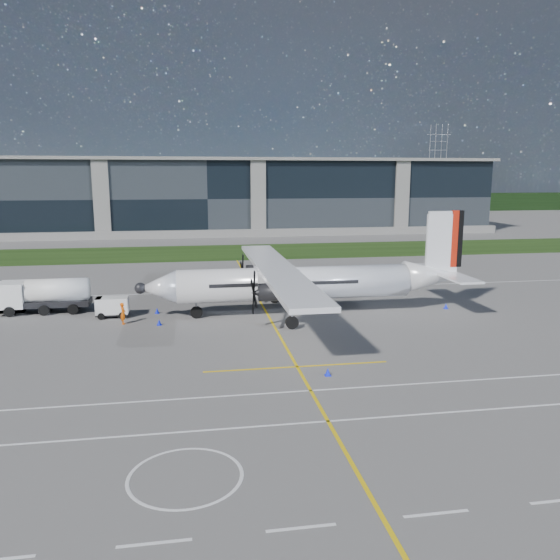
# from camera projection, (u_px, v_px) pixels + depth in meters

# --- Properties ---
(ground) EXTENTS (400.00, 400.00, 0.00)m
(ground) POSITION_uv_depth(u_px,v_px,m) (216.00, 260.00, 79.06)
(ground) COLOR #5E5B59
(ground) RESTS_ON ground
(grass_strip) EXTENTS (400.00, 18.00, 0.04)m
(grass_strip) POSITION_uv_depth(u_px,v_px,m) (213.00, 252.00, 86.81)
(grass_strip) COLOR black
(grass_strip) RESTS_ON ground
(terminal_building) EXTENTS (120.00, 20.00, 15.00)m
(terminal_building) POSITION_uv_depth(u_px,v_px,m) (206.00, 197.00, 116.41)
(terminal_building) COLOR black
(terminal_building) RESTS_ON ground
(tree_line) EXTENTS (400.00, 6.00, 6.00)m
(tree_line) POSITION_uv_depth(u_px,v_px,m) (201.00, 204.00, 175.40)
(tree_line) COLOR black
(tree_line) RESTS_ON ground
(pylon_east) EXTENTS (9.00, 4.60, 30.00)m
(pylon_east) POSITION_uv_depth(u_px,v_px,m) (437.00, 167.00, 196.37)
(pylon_east) COLOR gray
(pylon_east) RESTS_ON ground
(yellow_taxiway_centerline) EXTENTS (0.20, 70.00, 0.01)m
(yellow_taxiway_centerline) POSITION_uv_depth(u_px,v_px,m) (264.00, 308.00, 50.47)
(yellow_taxiway_centerline) COLOR yellow
(yellow_taxiway_centerline) RESTS_ON ground
(white_lane_line) EXTENTS (90.00, 0.15, 0.01)m
(white_lane_line) POSITION_uv_depth(u_px,v_px,m) (269.00, 426.00, 26.74)
(white_lane_line) COLOR white
(white_lane_line) RESTS_ON ground
(turboprop_aircraft) EXTENTS (28.89, 29.96, 8.99)m
(turboprop_aircraft) POSITION_uv_depth(u_px,v_px,m) (307.00, 264.00, 47.60)
(turboprop_aircraft) COLOR white
(turboprop_aircraft) RESTS_ON ground
(fuel_tanker_truck) EXTENTS (8.10, 2.63, 3.04)m
(fuel_tanker_truck) POSITION_uv_depth(u_px,v_px,m) (38.00, 296.00, 48.53)
(fuel_tanker_truck) COLOR white
(fuel_tanker_truck) RESTS_ON ground
(baggage_tug) EXTENTS (2.88, 1.73, 1.73)m
(baggage_tug) POSITION_uv_depth(u_px,v_px,m) (112.00, 307.00, 47.14)
(baggage_tug) COLOR white
(baggage_tug) RESTS_ON ground
(ground_crew_person) EXTENTS (0.61, 0.84, 2.06)m
(ground_crew_person) POSITION_uv_depth(u_px,v_px,m) (123.00, 312.00, 44.85)
(ground_crew_person) COLOR #F25907
(ground_crew_person) RESTS_ON ground
(safety_cone_nose_stbd) EXTENTS (0.36, 0.36, 0.50)m
(safety_cone_nose_stbd) POSITION_uv_depth(u_px,v_px,m) (157.00, 311.00, 48.47)
(safety_cone_nose_stbd) COLOR #0D1DEC
(safety_cone_nose_stbd) RESTS_ON ground
(safety_cone_tail) EXTENTS (0.36, 0.36, 0.50)m
(safety_cone_tail) POSITION_uv_depth(u_px,v_px,m) (446.00, 306.00, 50.18)
(safety_cone_tail) COLOR #0D1DEC
(safety_cone_tail) RESTS_ON ground
(safety_cone_nose_port) EXTENTS (0.36, 0.36, 0.50)m
(safety_cone_nose_port) POSITION_uv_depth(u_px,v_px,m) (159.00, 322.00, 44.66)
(safety_cone_nose_port) COLOR #0D1DEC
(safety_cone_nose_port) RESTS_ON ground
(safety_cone_portwing) EXTENTS (0.36, 0.36, 0.50)m
(safety_cone_portwing) POSITION_uv_depth(u_px,v_px,m) (328.00, 372.00, 33.39)
(safety_cone_portwing) COLOR #0D1DEC
(safety_cone_portwing) RESTS_ON ground
(safety_cone_stbdwing) EXTENTS (0.36, 0.36, 0.50)m
(safety_cone_stbdwing) POSITION_uv_depth(u_px,v_px,m) (252.00, 280.00, 62.82)
(safety_cone_stbdwing) COLOR #0D1DEC
(safety_cone_stbdwing) RESTS_ON ground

